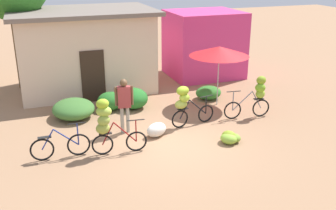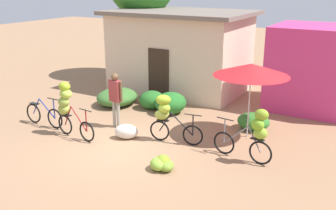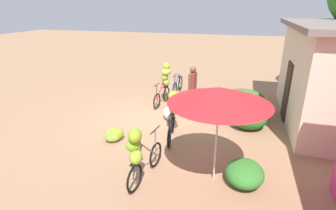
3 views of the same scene
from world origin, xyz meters
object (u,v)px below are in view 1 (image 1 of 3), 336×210
at_px(bicycle_center_loaded, 185,102).
at_px(person_vendor, 124,100).
at_px(bicycle_leftmost, 61,146).
at_px(produce_sack, 157,130).
at_px(shop_pink, 204,44).
at_px(banana_pile_on_ground, 230,138).
at_px(building_low, 85,50).
at_px(market_umbrella, 219,51).
at_px(bicycle_near_pile, 107,123).
at_px(bicycle_by_shop, 256,94).

bearing_deg(bicycle_center_loaded, person_vendor, 174.13).
relative_size(bicycle_leftmost, produce_sack, 2.34).
relative_size(shop_pink, bicycle_leftmost, 1.96).
bearing_deg(banana_pile_on_ground, building_low, 115.06).
bearing_deg(market_umbrella, bicycle_center_loaded, -141.90).
bearing_deg(shop_pink, bicycle_near_pile, -132.24).
height_order(bicycle_by_shop, produce_sack, bicycle_by_shop).
relative_size(produce_sack, person_vendor, 0.40).
height_order(bicycle_center_loaded, produce_sack, bicycle_center_loaded).
height_order(shop_pink, person_vendor, shop_pink).
distance_m(bicycle_near_pile, bicycle_by_shop, 5.47).
xyz_separation_m(building_low, shop_pink, (5.51, 0.18, -0.18)).
distance_m(market_umbrella, person_vendor, 4.22).
height_order(market_umbrella, banana_pile_on_ground, market_umbrella).
bearing_deg(bicycle_near_pile, shop_pink, 47.76).
xyz_separation_m(shop_pink, banana_pile_on_ground, (-2.32, -7.01, -1.34)).
bearing_deg(person_vendor, bicycle_near_pile, -121.96).
distance_m(bicycle_leftmost, bicycle_near_pile, 1.44).
relative_size(building_low, bicycle_leftmost, 3.52).
distance_m(banana_pile_on_ground, person_vendor, 3.44).
xyz_separation_m(building_low, person_vendor, (0.41, -5.02, -0.58)).
relative_size(bicycle_center_loaded, person_vendor, 0.91).
bearing_deg(market_umbrella, bicycle_leftmost, -158.35).
bearing_deg(bicycle_by_shop, produce_sack, -174.48).
bearing_deg(market_umbrella, bicycle_near_pile, -151.09).
bearing_deg(produce_sack, building_low, 102.50).
distance_m(shop_pink, bicycle_near_pile, 8.79).
height_order(shop_pink, banana_pile_on_ground, shop_pink).
height_order(bicycle_leftmost, person_vendor, person_vendor).
distance_m(market_umbrella, bicycle_by_shop, 2.10).
bearing_deg(bicycle_leftmost, market_umbrella, 21.65).
distance_m(building_low, person_vendor, 5.07).
bearing_deg(bicycle_near_pile, bicycle_by_shop, 10.80).
xyz_separation_m(market_umbrella, bicycle_near_pile, (-4.70, -2.60, -1.10)).
distance_m(market_umbrella, bicycle_leftmost, 6.66).
height_order(bicycle_near_pile, bicycle_by_shop, bicycle_near_pile).
relative_size(building_low, shop_pink, 1.80).
xyz_separation_m(shop_pink, market_umbrella, (-1.20, -3.90, 0.57)).
height_order(bicycle_leftmost, bicycle_by_shop, bicycle_by_shop).
height_order(shop_pink, produce_sack, shop_pink).
bearing_deg(bicycle_by_shop, bicycle_center_loaded, 178.59).
distance_m(market_umbrella, produce_sack, 4.06).
bearing_deg(produce_sack, bicycle_leftmost, -171.37).
distance_m(shop_pink, bicycle_center_loaded, 6.28).
distance_m(bicycle_leftmost, person_vendor, 2.46).
relative_size(market_umbrella, produce_sack, 3.20).
relative_size(shop_pink, bicycle_near_pile, 1.94).
bearing_deg(bicycle_leftmost, shop_pink, 41.15).
bearing_deg(banana_pile_on_ground, bicycle_near_pile, 171.91).
bearing_deg(market_umbrella, building_low, 139.18).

